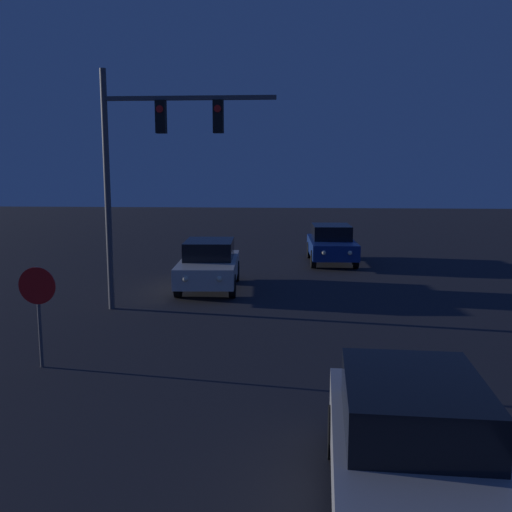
{
  "coord_description": "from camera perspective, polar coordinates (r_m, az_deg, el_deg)",
  "views": [
    {
      "loc": [
        0.76,
        -0.21,
        4.12
      ],
      "look_at": [
        0.0,
        11.03,
        2.38
      ],
      "focal_mm": 40.0,
      "sensor_mm": 36.0,
      "label": 1
    }
  ],
  "objects": [
    {
      "name": "car_near",
      "position": [
        7.31,
        15.46,
        -18.03
      ],
      "size": [
        2.13,
        4.54,
        1.66
      ],
      "rotation": [
        0.0,
        0.0,
        3.09
      ],
      "color": "#99999E",
      "rests_on": "ground_plane"
    },
    {
      "name": "stop_sign",
      "position": [
        12.55,
        -20.98,
        -3.91
      ],
      "size": [
        0.77,
        0.07,
        2.13
      ],
      "color": "#4C4C51",
      "rests_on": "ground_plane"
    },
    {
      "name": "traffic_signal_mast",
      "position": [
        16.67,
        -10.87,
        10.08
      ],
      "size": [
        4.94,
        0.3,
        6.88
      ],
      "color": "#4C4C51",
      "rests_on": "ground_plane"
    },
    {
      "name": "car_mid",
      "position": [
        19.68,
        -4.71,
        -0.8
      ],
      "size": [
        2.15,
        4.55,
        1.66
      ],
      "rotation": [
        0.0,
        0.0,
        3.2
      ],
      "color": "beige",
      "rests_on": "ground_plane"
    },
    {
      "name": "car_far",
      "position": [
        25.21,
        7.56,
        1.26
      ],
      "size": [
        2.07,
        4.52,
        1.66
      ],
      "rotation": [
        0.0,
        0.0,
        3.18
      ],
      "color": "navy",
      "rests_on": "ground_plane"
    }
  ]
}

